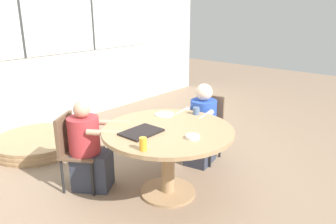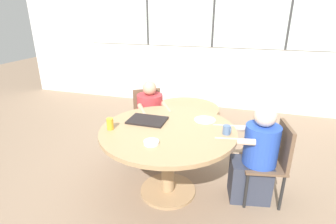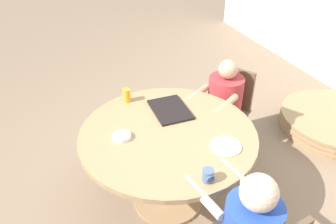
{
  "view_description": "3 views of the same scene",
  "coord_description": "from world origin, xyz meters",
  "px_view_note": "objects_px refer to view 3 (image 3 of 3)",
  "views": [
    {
      "loc": [
        -2.4,
        -2.05,
        1.96
      ],
      "look_at": [
        0.0,
        0.0,
        0.94
      ],
      "focal_mm": 35.0,
      "sensor_mm": 36.0,
      "label": 1
    },
    {
      "loc": [
        0.69,
        -2.27,
        1.86
      ],
      "look_at": [
        0.0,
        0.0,
        0.94
      ],
      "focal_mm": 28.0,
      "sensor_mm": 36.0,
      "label": 2
    },
    {
      "loc": [
        1.87,
        -0.71,
        2.27
      ],
      "look_at": [
        0.0,
        0.0,
        0.94
      ],
      "focal_mm": 35.0,
      "sensor_mm": 36.0,
      "label": 3
    }
  ],
  "objects_px": {
    "bowl_white_shallow": "(122,136)",
    "coffee_mug": "(208,175)",
    "chair_for_man_blue_shirt": "(230,102)",
    "juice_glass": "(127,95)",
    "person_man_blue_shirt": "(221,114)",
    "folded_table_stack": "(335,122)"
  },
  "relations": [
    {
      "from": "person_man_blue_shirt",
      "to": "juice_glass",
      "type": "bearing_deg",
      "value": 53.26
    },
    {
      "from": "chair_for_man_blue_shirt",
      "to": "juice_glass",
      "type": "relative_size",
      "value": 7.2
    },
    {
      "from": "juice_glass",
      "to": "coffee_mug",
      "type": "bearing_deg",
      "value": 11.67
    },
    {
      "from": "juice_glass",
      "to": "bowl_white_shallow",
      "type": "bearing_deg",
      "value": -19.09
    },
    {
      "from": "chair_for_man_blue_shirt",
      "to": "coffee_mug",
      "type": "relative_size",
      "value": 9.87
    },
    {
      "from": "chair_for_man_blue_shirt",
      "to": "coffee_mug",
      "type": "xyz_separation_m",
      "value": [
        1.13,
        -0.84,
        0.3
      ]
    },
    {
      "from": "chair_for_man_blue_shirt",
      "to": "person_man_blue_shirt",
      "type": "distance_m",
      "value": 0.18
    },
    {
      "from": "juice_glass",
      "to": "bowl_white_shallow",
      "type": "height_order",
      "value": "juice_glass"
    },
    {
      "from": "chair_for_man_blue_shirt",
      "to": "coffee_mug",
      "type": "height_order",
      "value": "chair_for_man_blue_shirt"
    },
    {
      "from": "juice_glass",
      "to": "folded_table_stack",
      "type": "distance_m",
      "value": 2.47
    },
    {
      "from": "coffee_mug",
      "to": "bowl_white_shallow",
      "type": "xyz_separation_m",
      "value": [
        -0.62,
        -0.4,
        -0.03
      ]
    },
    {
      "from": "person_man_blue_shirt",
      "to": "coffee_mug",
      "type": "distance_m",
      "value": 1.3
    },
    {
      "from": "coffee_mug",
      "to": "person_man_blue_shirt",
      "type": "bearing_deg",
      "value": 146.23
    },
    {
      "from": "bowl_white_shallow",
      "to": "coffee_mug",
      "type": "bearing_deg",
      "value": 33.09
    },
    {
      "from": "person_man_blue_shirt",
      "to": "juice_glass",
      "type": "relative_size",
      "value": 8.63
    },
    {
      "from": "person_man_blue_shirt",
      "to": "folded_table_stack",
      "type": "bearing_deg",
      "value": -128.14
    },
    {
      "from": "person_man_blue_shirt",
      "to": "bowl_white_shallow",
      "type": "bearing_deg",
      "value": 78.95
    },
    {
      "from": "bowl_white_shallow",
      "to": "folded_table_stack",
      "type": "height_order",
      "value": "bowl_white_shallow"
    },
    {
      "from": "coffee_mug",
      "to": "juice_glass",
      "type": "height_order",
      "value": "juice_glass"
    },
    {
      "from": "folded_table_stack",
      "to": "juice_glass",
      "type": "bearing_deg",
      "value": -95.52
    },
    {
      "from": "person_man_blue_shirt",
      "to": "juice_glass",
      "type": "height_order",
      "value": "person_man_blue_shirt"
    },
    {
      "from": "coffee_mug",
      "to": "juice_glass",
      "type": "bearing_deg",
      "value": -168.33
    }
  ]
}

